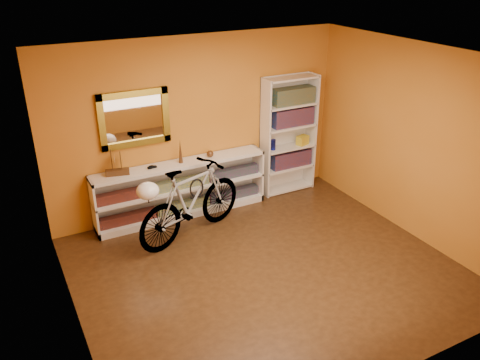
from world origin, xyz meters
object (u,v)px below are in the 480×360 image
console_unit (182,189)px  bookcase (289,135)px  helmet (148,191)px  bicycle (191,201)px

console_unit → bookcase: bearing=0.8°
bookcase → console_unit: bearing=-179.2°
helmet → console_unit: bearing=48.2°
bicycle → helmet: 0.80m
bicycle → bookcase: bearing=-91.1°
console_unit → helmet: bearing=-131.8°
console_unit → bicycle: bicycle is taller
console_unit → helmet: size_ratio=9.14×
bookcase → bicycle: (-1.96, -0.64, -0.42)m
bicycle → helmet: bearing=90.0°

